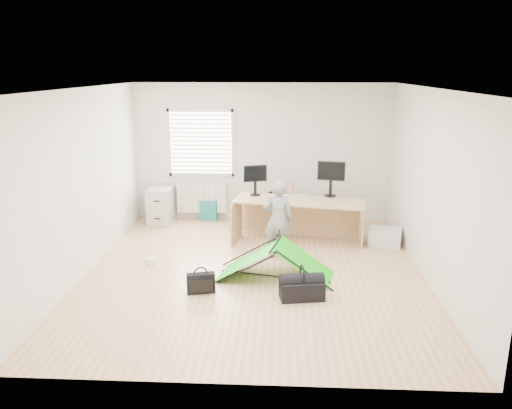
{
  "coord_description": "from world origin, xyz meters",
  "views": [
    {
      "loc": [
        0.38,
        -6.94,
        2.97
      ],
      "look_at": [
        0.0,
        0.4,
        0.95
      ],
      "focal_mm": 35.0,
      "sensor_mm": 36.0,
      "label": 1
    }
  ],
  "objects_px": {
    "thermos": "(292,188)",
    "laptop_bag": "(201,283)",
    "office_chair": "(281,210)",
    "duffel_bag": "(302,290)",
    "desk": "(299,221)",
    "kite": "(275,261)",
    "monitor_left": "(255,184)",
    "storage_crate": "(385,237)",
    "filing_cabinet": "(161,205)",
    "monitor_right": "(331,184)",
    "person": "(278,219)"
  },
  "relations": [
    {
      "from": "filing_cabinet",
      "to": "thermos",
      "type": "bearing_deg",
      "value": -15.53
    },
    {
      "from": "monitor_right",
      "to": "laptop_bag",
      "type": "xyz_separation_m",
      "value": [
        -1.95,
        -2.44,
        -0.85
      ]
    },
    {
      "from": "kite",
      "to": "storage_crate",
      "type": "height_order",
      "value": "kite"
    },
    {
      "from": "thermos",
      "to": "office_chair",
      "type": "relative_size",
      "value": 0.39
    },
    {
      "from": "monitor_right",
      "to": "office_chair",
      "type": "distance_m",
      "value": 1.3
    },
    {
      "from": "desk",
      "to": "storage_crate",
      "type": "height_order",
      "value": "desk"
    },
    {
      "from": "storage_crate",
      "to": "monitor_right",
      "type": "bearing_deg",
      "value": 157.09
    },
    {
      "from": "monitor_right",
      "to": "laptop_bag",
      "type": "bearing_deg",
      "value": -116.99
    },
    {
      "from": "laptop_bag",
      "to": "duffel_bag",
      "type": "distance_m",
      "value": 1.37
    },
    {
      "from": "thermos",
      "to": "person",
      "type": "relative_size",
      "value": 0.2
    },
    {
      "from": "desk",
      "to": "kite",
      "type": "relative_size",
      "value": 1.36
    },
    {
      "from": "office_chair",
      "to": "duffel_bag",
      "type": "height_order",
      "value": "office_chair"
    },
    {
      "from": "storage_crate",
      "to": "kite",
      "type": "bearing_deg",
      "value": -141.99
    },
    {
      "from": "filing_cabinet",
      "to": "laptop_bag",
      "type": "height_order",
      "value": "filing_cabinet"
    },
    {
      "from": "monitor_left",
      "to": "office_chair",
      "type": "height_order",
      "value": "monitor_left"
    },
    {
      "from": "person",
      "to": "laptop_bag",
      "type": "height_order",
      "value": "person"
    },
    {
      "from": "filing_cabinet",
      "to": "duffel_bag",
      "type": "height_order",
      "value": "filing_cabinet"
    },
    {
      "from": "monitor_left",
      "to": "office_chair",
      "type": "distance_m",
      "value": 1.04
    },
    {
      "from": "desk",
      "to": "thermos",
      "type": "distance_m",
      "value": 0.62
    },
    {
      "from": "monitor_left",
      "to": "thermos",
      "type": "distance_m",
      "value": 0.66
    },
    {
      "from": "thermos",
      "to": "laptop_bag",
      "type": "xyz_separation_m",
      "value": [
        -1.27,
        -2.45,
        -0.75
      ]
    },
    {
      "from": "thermos",
      "to": "storage_crate",
      "type": "xyz_separation_m",
      "value": [
        1.61,
        -0.41,
        -0.75
      ]
    },
    {
      "from": "kite",
      "to": "monitor_left",
      "type": "bearing_deg",
      "value": 114.21
    },
    {
      "from": "monitor_left",
      "to": "thermos",
      "type": "xyz_separation_m",
      "value": [
        0.66,
        0.01,
        -0.07
      ]
    },
    {
      "from": "monitor_left",
      "to": "person",
      "type": "xyz_separation_m",
      "value": [
        0.42,
        -1.05,
        -0.33
      ]
    },
    {
      "from": "office_chair",
      "to": "storage_crate",
      "type": "xyz_separation_m",
      "value": [
        1.8,
        -1.06,
        -0.15
      ]
    },
    {
      "from": "filing_cabinet",
      "to": "thermos",
      "type": "height_order",
      "value": "thermos"
    },
    {
      "from": "monitor_right",
      "to": "thermos",
      "type": "xyz_separation_m",
      "value": [
        -0.68,
        0.02,
        -0.1
      ]
    },
    {
      "from": "monitor_left",
      "to": "person",
      "type": "relative_size",
      "value": 0.33
    },
    {
      "from": "person",
      "to": "office_chair",
      "type": "bearing_deg",
      "value": -98.77
    },
    {
      "from": "monitor_left",
      "to": "storage_crate",
      "type": "bearing_deg",
      "value": -26.47
    },
    {
      "from": "filing_cabinet",
      "to": "office_chair",
      "type": "bearing_deg",
      "value": -1.3
    },
    {
      "from": "desk",
      "to": "monitor_left",
      "type": "height_order",
      "value": "monitor_left"
    },
    {
      "from": "thermos",
      "to": "laptop_bag",
      "type": "relative_size",
      "value": 0.69
    },
    {
      "from": "filing_cabinet",
      "to": "office_chair",
      "type": "xyz_separation_m",
      "value": [
        2.36,
        -0.03,
        -0.05
      ]
    },
    {
      "from": "thermos",
      "to": "monitor_left",
      "type": "bearing_deg",
      "value": -179.2
    },
    {
      "from": "person",
      "to": "laptop_bag",
      "type": "xyz_separation_m",
      "value": [
        -1.03,
        -1.39,
        -0.5
      ]
    },
    {
      "from": "monitor_right",
      "to": "person",
      "type": "relative_size",
      "value": 0.38
    },
    {
      "from": "monitor_right",
      "to": "storage_crate",
      "type": "height_order",
      "value": "monitor_right"
    },
    {
      "from": "monitor_right",
      "to": "kite",
      "type": "height_order",
      "value": "monitor_right"
    },
    {
      "from": "monitor_right",
      "to": "storage_crate",
      "type": "relative_size",
      "value": 0.91
    },
    {
      "from": "monitor_left",
      "to": "storage_crate",
      "type": "relative_size",
      "value": 0.79
    },
    {
      "from": "filing_cabinet",
      "to": "duffel_bag",
      "type": "bearing_deg",
      "value": -51.31
    },
    {
      "from": "duffel_bag",
      "to": "monitor_right",
      "type": "bearing_deg",
      "value": 67.73
    },
    {
      "from": "monitor_right",
      "to": "desk",
      "type": "bearing_deg",
      "value": -139.49
    },
    {
      "from": "desk",
      "to": "person",
      "type": "height_order",
      "value": "person"
    },
    {
      "from": "desk",
      "to": "monitor_right",
      "type": "relative_size",
      "value": 4.64
    },
    {
      "from": "duffel_bag",
      "to": "monitor_left",
      "type": "bearing_deg",
      "value": 97.12
    },
    {
      "from": "person",
      "to": "monitor_left",
      "type": "bearing_deg",
      "value": -75.56
    },
    {
      "from": "storage_crate",
      "to": "thermos",
      "type": "bearing_deg",
      "value": 165.74
    }
  ]
}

